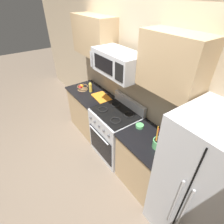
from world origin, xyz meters
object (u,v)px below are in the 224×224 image
Objects in this scene: range_oven at (115,133)px; cutting_board at (102,97)px; fruit_basket at (82,87)px; utensil_crock at (158,143)px; prep_bowl at (140,126)px; bottle_oil at (90,87)px; refrigerator at (202,188)px; microwave at (118,63)px.

cutting_board is (-0.57, 0.08, 0.44)m from range_oven.
range_oven is 1.17m from fruit_basket.
prep_bowl is (-0.43, 0.08, -0.04)m from utensil_crock.
bottle_oil is 1.38m from prep_bowl.
range_oven is 0.63× the size of refrigerator.
range_oven is at bearing 3.42° from fruit_basket.
utensil_crock is 1.81m from bottle_oil.
refrigerator is at bearing -2.64° from cutting_board.
refrigerator is at bearing -1.10° from bottle_oil.
prep_bowl is at bearing -0.09° from cutting_board.
microwave is at bearing -173.99° from prep_bowl.
fruit_basket is at bearing -152.26° from bottle_oil.
fruit_basket is at bearing -176.58° from range_oven.
cutting_board is 3.26× the size of prep_bowl.
range_oven is 9.03× the size of prep_bowl.
utensil_crock reaches higher than bottle_oil.
refrigerator is at bearing -1.63° from utensil_crock.
bottle_oil is (-0.89, 0.00, -0.74)m from microwave.
prep_bowl is (-1.08, 0.10, 0.07)m from refrigerator.
bottle_oil is at bearing 178.06° from range_oven.
utensil_crock reaches higher than cutting_board.
fruit_basket is 0.91× the size of bottle_oil.
fruit_basket is (-1.99, -0.06, -0.02)m from utensil_crock.
range_oven is 3.25× the size of utensil_crock.
refrigerator is 2.18× the size of microwave.
microwave is 1.21m from utensil_crock.
bottle_oil is at bearing 179.09° from utensil_crock.
range_oven is 5.05× the size of fruit_basket.
refrigerator is 4.39× the size of cutting_board.
bottle_oil reaches higher than range_oven.
range_oven is at bearing -179.92° from utensil_crock.
fruit_basket is at bearing -174.75° from prep_bowl.
utensil_crock is 2.78× the size of prep_bowl.
microwave reaches higher than bottle_oil.
range_oven is at bearing -1.94° from bottle_oil.
utensil_crock is 1.42× the size of bottle_oil.
range_oven reaches higher than fruit_basket.
microwave is 1.15m from bottle_oil.
microwave is 1.01m from cutting_board.
microwave is 2.02× the size of cutting_board.
cutting_board is (-2.14, 0.10, 0.05)m from refrigerator.
fruit_basket is (-1.06, -0.06, 0.48)m from range_oven.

